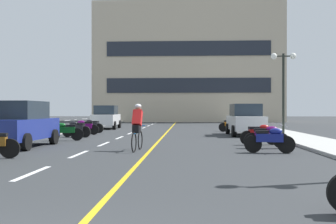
{
  "coord_description": "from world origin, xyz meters",
  "views": [
    {
      "loc": [
        1.59,
        -3.14,
        1.47
      ],
      "look_at": [
        0.49,
        19.92,
        1.35
      ],
      "focal_mm": 42.94,
      "sensor_mm": 36.0,
      "label": 1
    }
  ],
  "objects_px": {
    "motorcycle_6": "(260,134)",
    "motorcycle_4": "(270,139)",
    "motorcycle_8": "(76,128)",
    "motorcycle_10": "(92,125)",
    "parked_car_mid": "(245,120)",
    "motorcycle_7": "(65,131)",
    "motorcycle_9": "(84,127)",
    "motorcycle_11": "(231,125)",
    "motorcycle_5": "(267,136)",
    "street_lamp_mid": "(283,74)",
    "cyclist_rider": "(137,126)",
    "parked_car_far": "(106,117)",
    "parked_car_near": "(20,124)"
  },
  "relations": [
    {
      "from": "motorcycle_6",
      "to": "motorcycle_9",
      "type": "distance_m",
      "value": 11.27
    },
    {
      "from": "motorcycle_9",
      "to": "motorcycle_4",
      "type": "bearing_deg",
      "value": -47.54
    },
    {
      "from": "motorcycle_4",
      "to": "motorcycle_6",
      "type": "height_order",
      "value": "same"
    },
    {
      "from": "motorcycle_10",
      "to": "motorcycle_11",
      "type": "distance_m",
      "value": 9.34
    },
    {
      "from": "motorcycle_11",
      "to": "cyclist_rider",
      "type": "relative_size",
      "value": 0.96
    },
    {
      "from": "parked_car_near",
      "to": "cyclist_rider",
      "type": "bearing_deg",
      "value": -13.52
    },
    {
      "from": "motorcycle_7",
      "to": "motorcycle_10",
      "type": "relative_size",
      "value": 1.03
    },
    {
      "from": "street_lamp_mid",
      "to": "motorcycle_5",
      "type": "height_order",
      "value": "street_lamp_mid"
    },
    {
      "from": "parked_car_far",
      "to": "motorcycle_7",
      "type": "distance_m",
      "value": 12.32
    },
    {
      "from": "street_lamp_mid",
      "to": "parked_car_mid",
      "type": "bearing_deg",
      "value": -179.02
    },
    {
      "from": "parked_car_near",
      "to": "motorcycle_7",
      "type": "height_order",
      "value": "parked_car_near"
    },
    {
      "from": "street_lamp_mid",
      "to": "motorcycle_7",
      "type": "xyz_separation_m",
      "value": [
        -11.39,
        -4.55,
        -3.09
      ]
    },
    {
      "from": "parked_car_mid",
      "to": "parked_car_far",
      "type": "relative_size",
      "value": 0.99
    },
    {
      "from": "motorcycle_7",
      "to": "motorcycle_10",
      "type": "distance_m",
      "value": 6.77
    },
    {
      "from": "motorcycle_7",
      "to": "motorcycle_5",
      "type": "bearing_deg",
      "value": -21.13
    },
    {
      "from": "motorcycle_10",
      "to": "motorcycle_11",
      "type": "height_order",
      "value": "same"
    },
    {
      "from": "parked_car_far",
      "to": "motorcycle_5",
      "type": "distance_m",
      "value": 18.33
    },
    {
      "from": "motorcycle_6",
      "to": "motorcycle_7",
      "type": "xyz_separation_m",
      "value": [
        -8.9,
        1.86,
        0.0
      ]
    },
    {
      "from": "cyclist_rider",
      "to": "motorcycle_8",
      "type": "bearing_deg",
      "value": 120.89
    },
    {
      "from": "motorcycle_10",
      "to": "cyclist_rider",
      "type": "distance_m",
      "value": 12.11
    },
    {
      "from": "parked_car_mid",
      "to": "motorcycle_4",
      "type": "relative_size",
      "value": 2.5
    },
    {
      "from": "motorcycle_11",
      "to": "cyclist_rider",
      "type": "xyz_separation_m",
      "value": [
        -4.8,
        -13.04,
        0.41
      ]
    },
    {
      "from": "parked_car_far",
      "to": "motorcycle_9",
      "type": "bearing_deg",
      "value": -88.16
    },
    {
      "from": "motorcycle_4",
      "to": "street_lamp_mid",
      "type": "bearing_deg",
      "value": 74.17
    },
    {
      "from": "motorcycle_6",
      "to": "parked_car_far",
      "type": "bearing_deg",
      "value": 123.64
    },
    {
      "from": "motorcycle_10",
      "to": "motorcycle_5",
      "type": "bearing_deg",
      "value": -47.88
    },
    {
      "from": "parked_car_far",
      "to": "motorcycle_5",
      "type": "xyz_separation_m",
      "value": [
        9.4,
        -15.73,
        -0.44
      ]
    },
    {
      "from": "motorcycle_7",
      "to": "motorcycle_11",
      "type": "xyz_separation_m",
      "value": [
        8.83,
        8.51,
        0.0
      ]
    },
    {
      "from": "motorcycle_7",
      "to": "motorcycle_9",
      "type": "bearing_deg",
      "value": 93.38
    },
    {
      "from": "motorcycle_7",
      "to": "motorcycle_8",
      "type": "height_order",
      "value": "same"
    },
    {
      "from": "motorcycle_8",
      "to": "motorcycle_10",
      "type": "height_order",
      "value": "same"
    },
    {
      "from": "motorcycle_8",
      "to": "motorcycle_7",
      "type": "bearing_deg",
      "value": -86.31
    },
    {
      "from": "motorcycle_7",
      "to": "cyclist_rider",
      "type": "height_order",
      "value": "cyclist_rider"
    },
    {
      "from": "street_lamp_mid",
      "to": "motorcycle_7",
      "type": "height_order",
      "value": "street_lamp_mid"
    },
    {
      "from": "motorcycle_6",
      "to": "motorcycle_4",
      "type": "bearing_deg",
      "value": -94.31
    },
    {
      "from": "motorcycle_7",
      "to": "cyclist_rider",
      "type": "xyz_separation_m",
      "value": [
        4.04,
        -4.53,
        0.41
      ]
    },
    {
      "from": "motorcycle_7",
      "to": "motorcycle_8",
      "type": "bearing_deg",
      "value": 93.69
    },
    {
      "from": "motorcycle_4",
      "to": "cyclist_rider",
      "type": "distance_m",
      "value": 4.67
    },
    {
      "from": "motorcycle_11",
      "to": "cyclist_rider",
      "type": "distance_m",
      "value": 13.9
    },
    {
      "from": "motorcycle_5",
      "to": "motorcycle_6",
      "type": "distance_m",
      "value": 1.57
    },
    {
      "from": "motorcycle_6",
      "to": "cyclist_rider",
      "type": "height_order",
      "value": "cyclist_rider"
    },
    {
      "from": "street_lamp_mid",
      "to": "motorcycle_11",
      "type": "bearing_deg",
      "value": 122.8
    },
    {
      "from": "street_lamp_mid",
      "to": "cyclist_rider",
      "type": "relative_size",
      "value": 2.63
    },
    {
      "from": "motorcycle_10",
      "to": "cyclist_rider",
      "type": "relative_size",
      "value": 0.93
    },
    {
      "from": "street_lamp_mid",
      "to": "motorcycle_11",
      "type": "height_order",
      "value": "street_lamp_mid"
    },
    {
      "from": "parked_car_mid",
      "to": "motorcycle_11",
      "type": "bearing_deg",
      "value": 95.31
    },
    {
      "from": "motorcycle_6",
      "to": "motorcycle_11",
      "type": "xyz_separation_m",
      "value": [
        -0.07,
        10.37,
        0.0
      ]
    },
    {
      "from": "motorcycle_5",
      "to": "parked_car_mid",
      "type": "bearing_deg",
      "value": 87.64
    },
    {
      "from": "motorcycle_8",
      "to": "motorcycle_9",
      "type": "height_order",
      "value": "same"
    },
    {
      "from": "parked_car_mid",
      "to": "motorcycle_9",
      "type": "relative_size",
      "value": 2.49
    }
  ]
}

